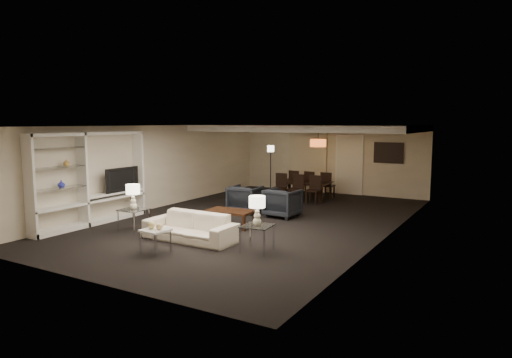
{
  "coord_description": "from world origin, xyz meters",
  "views": [
    {
      "loc": [
        6.03,
        -10.35,
        2.6
      ],
      "look_at": [
        0.0,
        0.0,
        1.1
      ],
      "focal_mm": 32.0,
      "sensor_mm": 36.0,
      "label": 1
    }
  ],
  "objects": [
    {
      "name": "side_table_right",
      "position": [
        1.54,
        -2.6,
        0.27
      ],
      "size": [
        0.64,
        0.64,
        0.54
      ],
      "primitive_type": null,
      "rotation": [
        0.0,
        0.0,
        0.12
      ],
      "color": "white",
      "rests_on": "floor"
    },
    {
      "name": "door",
      "position": [
        0.7,
        5.47,
        1.05
      ],
      "size": [
        0.9,
        0.05,
        2.1
      ],
      "primitive_type": "cube",
      "color": "silver",
      "rests_on": "wall_back"
    },
    {
      "name": "marble_table",
      "position": [
        -0.16,
        -3.7,
        0.24
      ],
      "size": [
        0.52,
        0.52,
        0.48
      ],
      "primitive_type": null,
      "rotation": [
        0.0,
        0.0,
        -0.09
      ],
      "color": "white",
      "rests_on": "floor"
    },
    {
      "name": "painting",
      "position": [
        2.1,
        5.46,
        1.55
      ],
      "size": [
        0.95,
        0.04,
        0.65
      ],
      "primitive_type": "cube",
      "color": "#142D38",
      "rests_on": "wall_back"
    },
    {
      "name": "vase_amber",
      "position": [
        -3.31,
        -3.29,
        1.64
      ],
      "size": [
        0.15,
        0.15,
        0.16
      ],
      "primitive_type": "imported",
      "color": "gold",
      "rests_on": "media_unit"
    },
    {
      "name": "curtains",
      "position": [
        -0.9,
        5.42,
        1.2
      ],
      "size": [
        1.5,
        0.12,
        2.4
      ],
      "primitive_type": "cube",
      "color": "beige",
      "rests_on": "wall_back"
    },
    {
      "name": "pendant_light",
      "position": [
        0.3,
        3.5,
        1.92
      ],
      "size": [
        0.52,
        0.52,
        0.24
      ],
      "primitive_type": "cylinder",
      "color": "#D8591E",
      "rests_on": "ceiling_soffit"
    },
    {
      "name": "floor",
      "position": [
        0.0,
        0.0,
        0.0
      ],
      "size": [
        11.0,
        11.0,
        0.0
      ],
      "primitive_type": "plane",
      "color": "black",
      "rests_on": "ground"
    },
    {
      "name": "wall_right",
      "position": [
        3.5,
        0.0,
        1.25
      ],
      "size": [
        0.02,
        11.0,
        2.5
      ],
      "primitive_type": "cube",
      "color": "#C2B69C",
      "rests_on": "ground"
    },
    {
      "name": "armchair_left",
      "position": [
        -0.76,
        0.7,
        0.39
      ],
      "size": [
        0.9,
        0.92,
        0.78
      ],
      "primitive_type": "imported",
      "rotation": [
        0.0,
        0.0,
        3.22
      ],
      "color": "black",
      "rests_on": "floor"
    },
    {
      "name": "chair_nr",
      "position": [
        0.37,
        2.98,
        0.45
      ],
      "size": [
        0.42,
        0.42,
        0.9
      ],
      "primitive_type": null,
      "rotation": [
        0.0,
        0.0,
        0.0
      ],
      "color": "black",
      "rests_on": "floor"
    },
    {
      "name": "wall_front",
      "position": [
        0.0,
        -5.5,
        1.25
      ],
      "size": [
        7.0,
        0.02,
        2.5
      ],
      "primitive_type": "cube",
      "color": "#C2B69C",
      "rests_on": "ground"
    },
    {
      "name": "gold_gourd_b",
      "position": [
        -0.06,
        -3.7,
        0.55
      ],
      "size": [
        0.13,
        0.13,
        0.13
      ],
      "primitive_type": "sphere",
      "color": "#EFC87E",
      "rests_on": "marble_table"
    },
    {
      "name": "vase_blue",
      "position": [
        -3.31,
        -3.46,
        1.15
      ],
      "size": [
        0.17,
        0.17,
        0.18
      ],
      "primitive_type": "imported",
      "color": "#2A32B9",
      "rests_on": "media_unit"
    },
    {
      "name": "floor_speaker",
      "position": [
        -3.2,
        -1.29,
        0.51
      ],
      "size": [
        0.14,
        0.14,
        1.01
      ],
      "primitive_type": "cube",
      "rotation": [
        0.0,
        0.0,
        0.4
      ],
      "color": "black",
      "rests_on": "floor"
    },
    {
      "name": "table_lamp_left",
      "position": [
        -1.86,
        -2.6,
        0.84
      ],
      "size": [
        0.33,
        0.33,
        0.6
      ],
      "primitive_type": null,
      "rotation": [
        0.0,
        0.0,
        0.0
      ],
      "color": "white",
      "rests_on": "side_table_left"
    },
    {
      "name": "television",
      "position": [
        -3.28,
        -1.69,
        1.07
      ],
      "size": [
        1.11,
        0.15,
        0.64
      ],
      "primitive_type": "imported",
      "rotation": [
        0.0,
        0.0,
        1.57
      ],
      "color": "black",
      "rests_on": "media_unit"
    },
    {
      "name": "chair_fr",
      "position": [
        0.37,
        4.28,
        0.45
      ],
      "size": [
        0.43,
        0.43,
        0.9
      ],
      "primitive_type": null,
      "rotation": [
        0.0,
        0.0,
        3.1
      ],
      "color": "black",
      "rests_on": "floor"
    },
    {
      "name": "chair_fm",
      "position": [
        -0.23,
        4.28,
        0.45
      ],
      "size": [
        0.47,
        0.47,
        0.9
      ],
      "primitive_type": null,
      "rotation": [
        0.0,
        0.0,
        3.02
      ],
      "color": "black",
      "rests_on": "floor"
    },
    {
      "name": "armchair_right",
      "position": [
        0.44,
        0.7,
        0.39
      ],
      "size": [
        0.88,
        0.91,
        0.78
      ],
      "primitive_type": "imported",
      "rotation": [
        0.0,
        0.0,
        3.08
      ],
      "color": "black",
      "rests_on": "floor"
    },
    {
      "name": "dining_table",
      "position": [
        -0.23,
        3.63,
        0.3
      ],
      "size": [
        1.73,
        0.97,
        0.61
      ],
      "primitive_type": "imported",
      "rotation": [
        0.0,
        0.0,
        0.0
      ],
      "color": "black",
      "rests_on": "floor"
    },
    {
      "name": "side_table_left",
      "position": [
        -1.86,
        -2.6,
        0.27
      ],
      "size": [
        0.58,
        0.58,
        0.54
      ],
      "primitive_type": null,
      "rotation": [
        0.0,
        0.0,
        -0.01
      ],
      "color": "silver",
      "rests_on": "floor"
    },
    {
      "name": "coffee_table",
      "position": [
        -0.16,
        -1.0,
        0.21
      ],
      "size": [
        1.2,
        0.76,
        0.41
      ],
      "primitive_type": null,
      "rotation": [
        0.0,
        0.0,
        0.07
      ],
      "color": "black",
      "rests_on": "floor"
    },
    {
      "name": "table_lamp_right",
      "position": [
        1.54,
        -2.6,
        0.84
      ],
      "size": [
        0.35,
        0.35,
        0.6
      ],
      "primitive_type": null,
      "rotation": [
        0.0,
        0.0,
        -0.06
      ],
      "color": "beige",
      "rests_on": "side_table_right"
    },
    {
      "name": "ceiling_soffit",
      "position": [
        0.0,
        3.5,
        2.4
      ],
      "size": [
        7.0,
        4.0,
        0.2
      ],
      "primitive_type": "cube",
      "color": "silver",
      "rests_on": "ceiling"
    },
    {
      "name": "ceiling",
      "position": [
        0.0,
        0.0,
        2.5
      ],
      "size": [
        7.0,
        11.0,
        0.02
      ],
      "primitive_type": "cube",
      "color": "silver",
      "rests_on": "ground"
    },
    {
      "name": "wall_left",
      "position": [
        -3.5,
        0.0,
        1.25
      ],
      "size": [
        0.02,
        11.0,
        2.5
      ],
      "primitive_type": "cube",
      "color": "#C2B69C",
      "rests_on": "ground"
    },
    {
      "name": "media_unit",
      "position": [
        -3.31,
        -2.6,
        1.18
      ],
      "size": [
        0.38,
        3.4,
        2.35
      ],
      "primitive_type": null,
      "color": "white",
      "rests_on": "wall_left"
    },
    {
      "name": "chair_fl",
      "position": [
        -0.83,
        4.28,
        0.45
      ],
      "size": [
        0.45,
        0.45,
        0.9
      ],
      "primitive_type": null,
      "rotation": [
        0.0,
        0.0,
        3.07
      ],
      "color": "black",
      "rests_on": "floor"
    },
    {
      "name": "chair_nl",
      "position": [
        -0.83,
        2.98,
        0.45
      ],
      "size": [
        0.46,
        0.46,
        0.9
      ],
      "primitive_type": null,
      "rotation": [
        0.0,
        0.0,
        0.12
      ],
      "color": "black",
      "rests_on": "floor"
    },
    {
      "name": "gold_gourd_a",
      "position": [
        -0.26,
        -3.7,
        0.56
      ],
      "size": [
        0.15,
        0.15,
        0.15
      ],
      "primitive_type": "sphere",
      "color": "#D2B96F",
      "rests_on": "marble_table"
    },
    {
      "name": "floor_lamp",
      "position": [
        -1.92,
        4.36,
        0.87
      ],
      "size": [
        0.26,
        0.26,
        1.75
      ],
      "primitive_type": null,
      "rotation": [
        0.0,
        0.0,
        0.03
      ],
      "color": "black",
      "rests_on": "floor"
    },
    {
      "name": "chair_nm",
      "position": [
        -0.23,
        2.98,
        0.45
      ],
      "size": [
        0.42,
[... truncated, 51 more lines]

